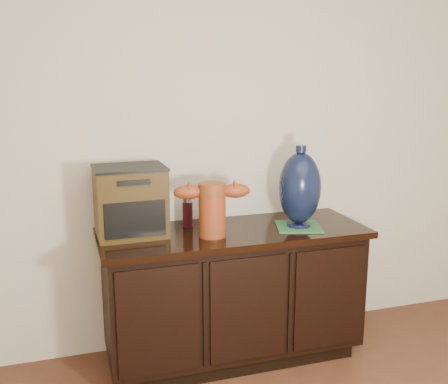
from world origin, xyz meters
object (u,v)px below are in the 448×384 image
object	(u,v)px
lamp_base	(300,188)
spray_can	(188,212)
tv_radio	(130,201)
sideboard	(233,293)
terracotta_vessel	(212,207)

from	to	relation	value
lamp_base	spray_can	bearing A→B (deg)	161.04
spray_can	tv_radio	bearing A→B (deg)	-168.51
sideboard	terracotta_vessel	world-z (taller)	terracotta_vessel
terracotta_vessel	tv_radio	xyz separation A→B (m)	(-0.40, 0.15, 0.02)
lamp_base	spray_can	distance (m)	0.63
terracotta_vessel	tv_radio	world-z (taller)	tv_radio
terracotta_vessel	sideboard	bearing A→B (deg)	36.92
terracotta_vessel	spray_can	distance (m)	0.24
terracotta_vessel	spray_can	size ratio (longest dim) A/B	2.44
sideboard	lamp_base	distance (m)	0.69
sideboard	lamp_base	bearing A→B (deg)	-9.40
tv_radio	terracotta_vessel	bearing A→B (deg)	-21.58
sideboard	terracotta_vessel	bearing A→B (deg)	-152.71
tv_radio	spray_can	size ratio (longest dim) A/B	2.26
tv_radio	lamp_base	world-z (taller)	lamp_base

